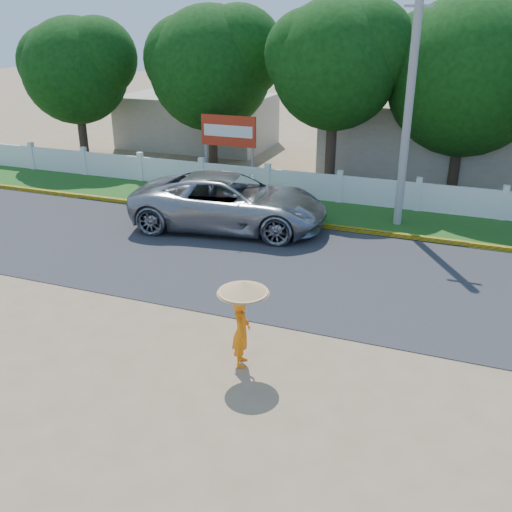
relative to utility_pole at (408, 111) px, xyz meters
The scene contains 12 objects.
ground 10.53m from the utility_pole, 105.04° to the right, with size 120.00×120.00×0.00m, color #9E8460.
road 6.80m from the utility_pole, 117.21° to the right, with size 60.00×7.00×0.02m, color #38383A.
grass_verge 4.70m from the utility_pole, behind, with size 60.00×3.50×0.03m, color #2D601E.
curb 4.83m from the utility_pole, 151.52° to the right, with size 40.00×0.18×0.16m, color yellow.
fence 4.60m from the utility_pole, 144.94° to the left, with size 40.00×0.10×1.10m, color silver.
building_near 8.91m from the utility_pole, 86.87° to the left, with size 10.00×6.00×3.20m, color #B7AD99.
building_far 15.98m from the utility_pole, 142.61° to the left, with size 8.00×5.00×2.80m, color #B7AD99.
utility_pole is the anchor object (origin of this frame).
vehicle 6.65m from the utility_pole, 155.89° to the right, with size 3.08×6.68×1.86m, color #929599.
monk_with_parasol 10.66m from the utility_pole, 100.02° to the right, with size 1.07×1.07×1.94m.
billboard 8.44m from the utility_pole, 159.60° to the left, with size 2.50×0.13×2.95m.
tree_row 5.05m from the utility_pole, 103.33° to the left, with size 33.27×7.79×8.41m.
Camera 1 is at (4.66, -10.22, 6.79)m, focal length 40.00 mm.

